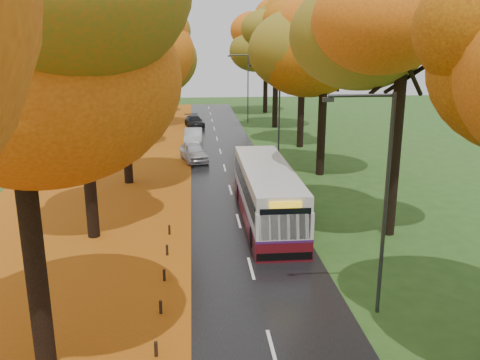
{
  "coord_description": "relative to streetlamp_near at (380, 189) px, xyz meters",
  "views": [
    {
      "loc": [
        -2.37,
        -8.12,
        9.66
      ],
      "look_at": [
        0.0,
        17.17,
        2.6
      ],
      "focal_mm": 38.0,
      "sensor_mm": 36.0,
      "label": 1
    }
  ],
  "objects": [
    {
      "name": "car_dark",
      "position": [
        -6.14,
        41.19,
        -4.03
      ],
      "size": [
        2.51,
        4.65,
        1.28
      ],
      "primitive_type": "imported",
      "rotation": [
        0.0,
        0.0,
        0.17
      ],
      "color": "black",
      "rests_on": "road"
    },
    {
      "name": "streetlamp_near",
      "position": [
        0.0,
        0.0,
        0.0
      ],
      "size": [
        2.45,
        0.18,
        8.0
      ],
      "color": "#333538",
      "rests_on": "ground"
    },
    {
      "name": "trees_right",
      "position": [
        3.24,
        18.91,
        4.98
      ],
      "size": [
        9.3,
        74.2,
        13.96
      ],
      "color": "black",
      "rests_on": "ground"
    },
    {
      "name": "streetlamp_mid",
      "position": [
        0.0,
        22.0,
        0.0
      ],
      "size": [
        2.45,
        0.18,
        8.0
      ],
      "color": "#333538",
      "rests_on": "ground"
    },
    {
      "name": "centre_line",
      "position": [
        -3.95,
        17.0,
        -4.67
      ],
      "size": [
        0.12,
        90.0,
        0.01
      ],
      "primitive_type": "cube",
      "color": "silver",
      "rests_on": "road"
    },
    {
      "name": "car_white",
      "position": [
        -6.3,
        24.52,
        -3.94
      ],
      "size": [
        2.65,
        4.58,
        1.46
      ],
      "primitive_type": "imported",
      "rotation": [
        0.0,
        0.0,
        0.23
      ],
      "color": "#B9B9BE",
      "rests_on": "road"
    },
    {
      "name": "leaf_drift",
      "position": [
        -7.0,
        17.0,
        -4.67
      ],
      "size": [
        0.9,
        90.0,
        0.01
      ],
      "primitive_type": "cube",
      "color": "#BA6213",
      "rests_on": "road"
    },
    {
      "name": "leaf_verge",
      "position": [
        -12.95,
        17.0,
        -4.7
      ],
      "size": [
        12.0,
        90.0,
        0.02
      ],
      "primitive_type": "cube",
      "color": "#803B0B",
      "rests_on": "ground"
    },
    {
      "name": "streetlamp_far",
      "position": [
        0.0,
        44.0,
        0.0
      ],
      "size": [
        2.45,
        0.18,
        8.0
      ],
      "color": "#333538",
      "rests_on": "ground"
    },
    {
      "name": "road",
      "position": [
        -3.95,
        17.0,
        -4.69
      ],
      "size": [
        6.5,
        90.0,
        0.04
      ],
      "primitive_type": "cube",
      "color": "black",
      "rests_on": "ground"
    },
    {
      "name": "bus",
      "position": [
        -2.39,
        10.1,
        -3.1
      ],
      "size": [
        2.64,
        11.39,
        3.0
      ],
      "rotation": [
        0.0,
        0.0,
        -0.0
      ],
      "color": "#570D15",
      "rests_on": "road"
    },
    {
      "name": "car_silver",
      "position": [
        -6.3,
        31.13,
        -3.91
      ],
      "size": [
        1.78,
        4.68,
        1.52
      ],
      "primitive_type": "imported",
      "rotation": [
        0.0,
        0.0,
        -0.04
      ],
      "color": "#B0B2B8",
      "rests_on": "road"
    },
    {
      "name": "trees_left",
      "position": [
        -11.13,
        19.06,
        4.82
      ],
      "size": [
        9.2,
        74.0,
        13.88
      ],
      "color": "black",
      "rests_on": "ground"
    }
  ]
}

